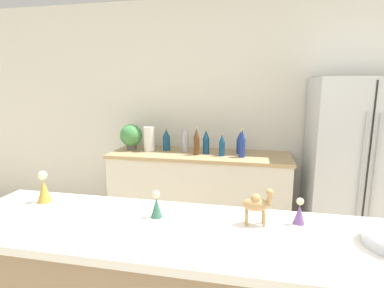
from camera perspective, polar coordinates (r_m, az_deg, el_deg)
wall_back at (r=3.44m, az=7.61°, el=5.37°), size 8.00×0.06×2.55m
back_counter at (r=3.34m, az=1.37°, el=-9.25°), size 1.91×0.63×0.90m
refrigerator at (r=3.26m, az=28.44°, el=-3.87°), size 0.83×0.71×1.68m
potted_plant at (r=3.44m, az=-11.51°, el=1.53°), size 0.25×0.25×0.29m
paper_towel_roll at (r=3.34m, az=-8.14°, el=0.97°), size 0.12×0.12×0.27m
back_bottle_0 at (r=3.11m, az=0.87°, el=0.45°), size 0.06×0.06×0.29m
back_bottle_1 at (r=3.23m, az=9.15°, el=0.26°), size 0.08×0.08×0.24m
back_bottle_2 at (r=3.29m, az=-1.27°, el=1.04°), size 0.07×0.07×0.30m
back_bottle_3 at (r=3.05m, az=9.52°, el=0.08°), size 0.06×0.06×0.29m
back_bottle_4 at (r=3.18m, az=2.70°, el=0.38°), size 0.07×0.07×0.26m
back_bottle_5 at (r=3.09m, az=5.74°, el=-0.24°), size 0.06×0.06×0.23m
back_bottle_6 at (r=3.36m, az=-4.89°, el=0.81°), size 0.08×0.08×0.25m
camel_figurine at (r=1.32m, az=12.27°, el=-11.06°), size 0.13×0.07×0.16m
wise_man_figurine_blue at (r=1.38m, az=-6.77°, el=-11.61°), size 0.05×0.05×0.13m
wise_man_figurine_crimson at (r=1.71m, az=-26.38°, el=-7.63°), size 0.07×0.07×0.16m
wise_man_figurine_purple at (r=1.39m, az=19.78°, el=-12.19°), size 0.05×0.05×0.12m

